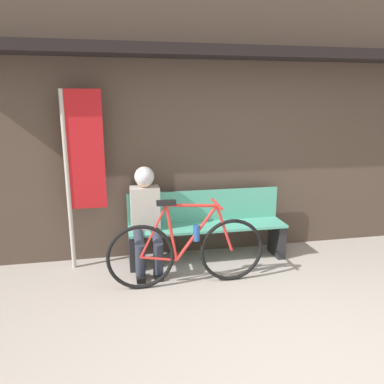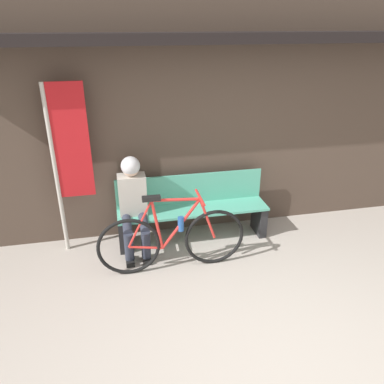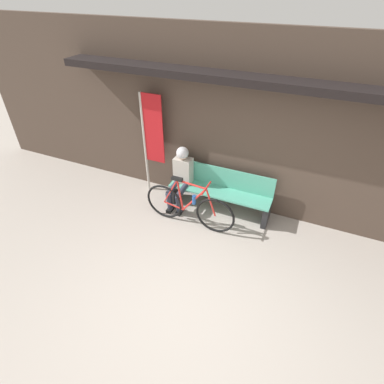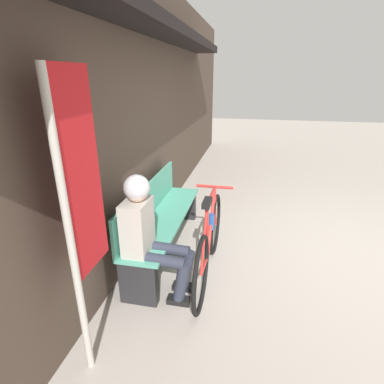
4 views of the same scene
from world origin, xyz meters
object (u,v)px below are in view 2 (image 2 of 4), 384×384
person_seated (133,199)px  banner_pole (66,152)px  park_bench_near (192,209)px  bicycle (173,239)px

person_seated → banner_pole: (-0.71, 0.18, 0.59)m
person_seated → park_bench_near: bearing=8.8°
person_seated → banner_pole: size_ratio=0.58×
park_bench_near → bicycle: (-0.37, -0.63, -0.03)m
park_bench_near → banner_pole: banner_pole is taller
bicycle → banner_pole: banner_pole is taller
banner_pole → bicycle: bearing=-32.1°
bicycle → banner_pole: (-1.11, 0.69, 0.89)m
bicycle → person_seated: person_seated is taller
banner_pole → person_seated: bearing=-14.0°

